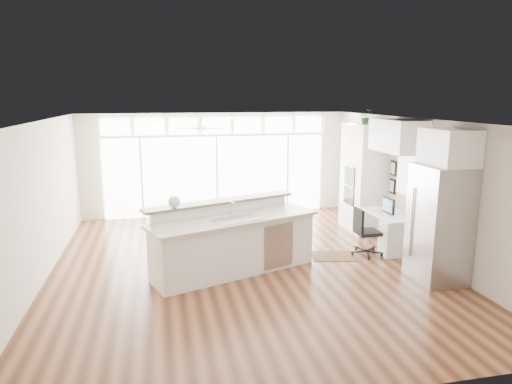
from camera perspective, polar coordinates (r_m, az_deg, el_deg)
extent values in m
cube|color=#482716|center=(8.69, -1.46, -9.22)|extent=(7.00, 8.00, 0.02)
cube|color=white|center=(8.12, -1.56, 8.93)|extent=(7.00, 8.00, 0.02)
cube|color=beige|center=(12.19, -4.98, 3.49)|extent=(7.00, 0.04, 2.70)
cube|color=beige|center=(4.59, 7.89, -10.85)|extent=(7.00, 0.04, 2.70)
cube|color=beige|center=(8.41, -25.67, -1.44)|extent=(0.04, 8.00, 2.70)
cube|color=beige|center=(9.56, 19.58, 0.54)|extent=(0.04, 8.00, 2.70)
cube|color=white|center=(12.18, -4.92, 2.05)|extent=(5.80, 0.06, 2.08)
cube|color=white|center=(12.02, -5.03, 8.31)|extent=(5.90, 0.06, 0.40)
cube|color=white|center=(9.76, 18.54, 2.02)|extent=(0.04, 0.85, 0.85)
cube|color=white|center=(10.83, -6.93, 8.42)|extent=(1.16, 1.16, 0.32)
cube|color=white|center=(8.31, -1.82, 8.86)|extent=(3.40, 3.00, 0.02)
cube|color=white|center=(10.98, 13.19, 1.77)|extent=(0.64, 1.20, 2.50)
cube|color=white|center=(9.86, 16.44, -4.75)|extent=(0.72, 1.30, 0.76)
cube|color=white|center=(9.52, 17.35, 6.72)|extent=(0.64, 1.30, 0.64)
cube|color=#A5A5A9|center=(8.33, 21.94, -3.72)|extent=(0.76, 0.90, 2.00)
cube|color=white|center=(8.13, 23.00, 5.18)|extent=(0.64, 0.90, 0.60)
cube|color=black|center=(10.31, 16.76, 1.79)|extent=(0.06, 0.22, 0.80)
cube|color=white|center=(8.20, -2.73, -5.89)|extent=(3.31, 2.17, 1.23)
cube|color=#362111|center=(9.27, 9.60, -7.90)|extent=(0.94, 0.76, 0.01)
cube|color=black|center=(9.37, 13.77, -4.86)|extent=(0.50, 0.46, 0.95)
sphere|color=white|center=(7.96, -10.17, -1.21)|extent=(0.26, 0.26, 0.21)
cube|color=black|center=(9.68, 16.21, -1.61)|extent=(0.09, 0.43, 0.36)
cube|color=white|center=(9.64, 15.26, -2.66)|extent=(0.14, 0.32, 0.02)
imported|color=#255826|center=(10.83, 13.54, 8.96)|extent=(0.33, 0.36, 0.26)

